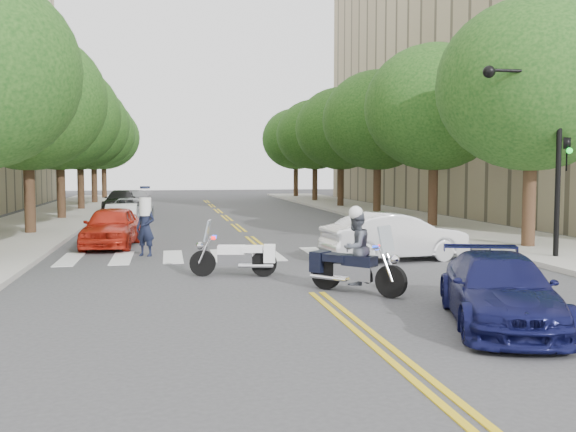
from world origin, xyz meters
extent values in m
plane|color=#38383A|center=(0.00, 0.00, 0.00)|extent=(140.00, 140.00, 0.00)
cube|color=#9E9991|center=(-9.50, 22.00, 0.07)|extent=(5.00, 60.00, 0.15)
cube|color=#9E9991|center=(9.50, 22.00, 0.07)|extent=(5.00, 60.00, 0.15)
cylinder|color=#382316|center=(-8.80, 14.00, 1.66)|extent=(0.44, 0.44, 3.32)
ellipsoid|color=#123C11|center=(-8.80, 14.00, 5.56)|extent=(6.40, 6.40, 5.76)
cylinder|color=#382316|center=(-8.80, 22.00, 1.66)|extent=(0.44, 0.44, 3.32)
ellipsoid|color=#123C11|center=(-8.80, 22.00, 5.56)|extent=(6.40, 6.40, 5.76)
cylinder|color=#382316|center=(-8.80, 30.00, 1.66)|extent=(0.44, 0.44, 3.32)
ellipsoid|color=#123C11|center=(-8.80, 30.00, 5.56)|extent=(6.40, 6.40, 5.76)
cylinder|color=#382316|center=(-8.80, 38.00, 1.66)|extent=(0.44, 0.44, 3.32)
ellipsoid|color=#123C11|center=(-8.80, 38.00, 5.56)|extent=(6.40, 6.40, 5.76)
cylinder|color=#382316|center=(-8.80, 46.00, 1.66)|extent=(0.44, 0.44, 3.32)
ellipsoid|color=#123C11|center=(-8.80, 46.00, 5.56)|extent=(6.40, 6.40, 5.76)
cylinder|color=#382316|center=(8.80, 6.00, 1.66)|extent=(0.44, 0.44, 3.32)
ellipsoid|color=#123C11|center=(8.80, 6.00, 5.56)|extent=(6.40, 6.40, 5.76)
cylinder|color=#382316|center=(8.80, 14.00, 1.66)|extent=(0.44, 0.44, 3.32)
ellipsoid|color=#123C11|center=(8.80, 14.00, 5.56)|extent=(6.40, 6.40, 5.76)
cylinder|color=#382316|center=(8.80, 22.00, 1.66)|extent=(0.44, 0.44, 3.32)
ellipsoid|color=#123C11|center=(8.80, 22.00, 5.56)|extent=(6.40, 6.40, 5.76)
cylinder|color=#382316|center=(8.80, 30.00, 1.66)|extent=(0.44, 0.44, 3.32)
ellipsoid|color=#123C11|center=(8.80, 30.00, 5.56)|extent=(6.40, 6.40, 5.76)
cylinder|color=#382316|center=(8.80, 38.00, 1.66)|extent=(0.44, 0.44, 3.32)
ellipsoid|color=#123C11|center=(8.80, 38.00, 5.56)|extent=(6.40, 6.40, 5.76)
cylinder|color=#382316|center=(8.80, 46.00, 1.66)|extent=(0.44, 0.44, 3.32)
ellipsoid|color=#123C11|center=(8.80, 46.00, 5.56)|extent=(6.40, 6.40, 5.76)
cylinder|color=black|center=(8.20, 3.50, 3.00)|extent=(0.16, 0.16, 6.00)
cylinder|color=black|center=(7.00, 3.50, 5.60)|extent=(2.40, 0.10, 0.10)
sphere|color=black|center=(5.90, 3.50, 5.55)|extent=(0.36, 0.36, 0.36)
imported|color=black|center=(8.45, 3.50, 3.20)|extent=(0.16, 0.20, 1.00)
sphere|color=#0CCC26|center=(8.45, 3.35, 3.30)|extent=(0.18, 0.18, 0.18)
cylinder|color=black|center=(1.45, -0.83, 0.36)|extent=(0.59, 0.63, 0.71)
cylinder|color=black|center=(0.32, 0.42, 0.36)|extent=(0.62, 0.66, 0.71)
cube|color=silver|center=(0.85, -0.16, 0.47)|extent=(0.88, 0.93, 0.34)
cube|color=black|center=(0.92, -0.24, 0.74)|extent=(0.77, 0.80, 0.23)
cube|color=black|center=(0.53, 0.19, 0.76)|extent=(0.70, 0.71, 0.17)
cube|color=black|center=(0.21, 0.54, 0.63)|extent=(0.55, 0.54, 0.47)
cube|color=#8C99A5|center=(1.36, -0.73, 1.26)|extent=(0.50, 0.47, 0.57)
cube|color=red|center=(1.33, -0.51, 1.07)|extent=(0.15, 0.15, 0.08)
cube|color=#0C26E5|center=(1.14, -0.68, 1.07)|extent=(0.15, 0.15, 0.08)
imported|color=#474C56|center=(0.85, -0.16, 1.02)|extent=(1.02, 1.00, 1.65)
sphere|color=silver|center=(0.85, -0.16, 1.79)|extent=(0.32, 0.32, 0.32)
cylinder|color=black|center=(-2.37, 2.73, 0.34)|extent=(0.69, 0.26, 0.67)
cylinder|color=black|center=(-0.82, 2.42, 0.34)|extent=(0.69, 0.30, 0.67)
cube|color=silver|center=(-1.55, 2.57, 0.44)|extent=(0.93, 0.48, 0.32)
cube|color=white|center=(-1.65, 2.58, 0.69)|extent=(0.75, 0.48, 0.22)
cube|color=white|center=(-1.11, 2.48, 0.71)|extent=(0.61, 0.49, 0.16)
cube|color=white|center=(-0.68, 2.40, 0.59)|extent=(0.37, 0.48, 0.44)
cube|color=#8C99A5|center=(-2.25, 2.70, 1.18)|extent=(0.24, 0.51, 0.54)
cube|color=red|center=(-2.11, 2.55, 1.01)|extent=(0.12, 0.12, 0.08)
cube|color=#0C26E5|center=(-2.06, 2.79, 1.01)|extent=(0.12, 0.12, 0.08)
imported|color=black|center=(-3.94, 6.90, 0.89)|extent=(0.78, 0.71, 1.79)
imported|color=white|center=(3.49, 4.50, 0.73)|extent=(4.55, 2.05, 1.45)
imported|color=#0F1241|center=(2.50, -3.48, 0.62)|extent=(2.97, 4.62, 1.25)
imported|color=red|center=(-5.20, 9.50, 0.72)|extent=(2.08, 4.38, 1.45)
imported|color=silver|center=(-5.20, 14.50, 0.62)|extent=(1.41, 3.80, 1.24)
imported|color=#AAACB1|center=(-5.20, 20.13, 0.62)|extent=(2.51, 4.67, 1.25)
imported|color=black|center=(-6.16, 28.50, 0.69)|extent=(2.24, 4.84, 1.37)
imported|color=#95969A|center=(-5.20, 29.50, 0.73)|extent=(2.03, 4.39, 1.45)
camera|label=1|loc=(-3.25, -13.78, 2.78)|focal=40.00mm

